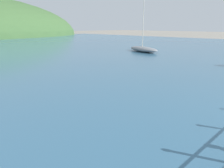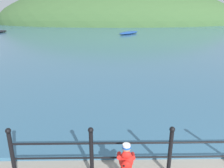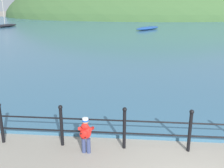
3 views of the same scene
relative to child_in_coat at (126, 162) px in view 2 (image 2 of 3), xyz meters
name	(u,v)px [view 2 (image 2 of 3)]	position (x,y,z in m)	size (l,w,h in m)	color
water	(128,35)	(2.68, 30.84, -0.56)	(80.00, 60.00, 0.10)	#386684
far_hillside	(118,23)	(2.68, 64.82, -0.61)	(71.43, 39.29, 21.35)	#3D6033
child_in_coat	(126,162)	(0.00, 0.00, 0.00)	(0.39, 0.54, 1.00)	navy
boat_nearest_quay	(129,33)	(2.89, 31.25, -0.29)	(3.94, 4.55, 0.43)	#1E4793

